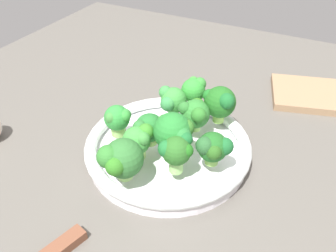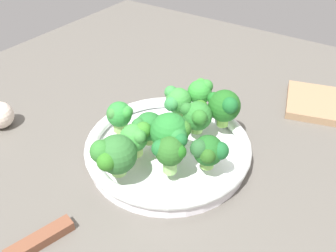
# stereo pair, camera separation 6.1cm
# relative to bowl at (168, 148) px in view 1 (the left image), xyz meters

# --- Properties ---
(ground_plane) EXTENTS (1.30, 1.30, 0.03)m
(ground_plane) POSITION_rel_bowl_xyz_m (0.01, 0.01, -0.03)
(ground_plane) COLOR #5B5750
(bowl) EXTENTS (0.29, 0.29, 0.04)m
(bowl) POSITION_rel_bowl_xyz_m (0.00, 0.00, 0.00)
(bowl) COLOR white
(bowl) RESTS_ON ground_plane
(broccoli_floret_0) EXTENTS (0.06, 0.05, 0.06)m
(broccoli_floret_0) POSITION_rel_bowl_xyz_m (0.09, -0.02, 0.05)
(broccoli_floret_0) COLOR #80B54F
(broccoli_floret_0) RESTS_ON bowl
(broccoli_floret_1) EXTENTS (0.05, 0.05, 0.07)m
(broccoli_floret_1) POSITION_rel_bowl_xyz_m (-0.00, 0.11, 0.06)
(broccoli_floret_1) COLOR #8BC458
(broccoli_floret_1) RESTS_ON bowl
(broccoli_floret_2) EXTENTS (0.06, 0.06, 0.06)m
(broccoli_floret_2) POSITION_rel_bowl_xyz_m (0.03, 0.05, 0.05)
(broccoli_floret_2) COLOR #91CC5F
(broccoli_floret_2) RESTS_ON bowl
(broccoli_floret_3) EXTENTS (0.06, 0.07, 0.07)m
(broccoli_floret_3) POSITION_rel_bowl_xyz_m (-0.02, -0.12, 0.06)
(broccoli_floret_3) COLOR #A1D272
(broccoli_floret_3) RESTS_ON bowl
(broccoli_floret_4) EXTENTS (0.05, 0.05, 0.06)m
(broccoli_floret_4) POSITION_rel_bowl_xyz_m (-0.02, -0.06, 0.05)
(broccoli_floret_4) COLOR #A1C764
(broccoli_floret_4) RESTS_ON bowl
(broccoli_floret_5) EXTENTS (0.05, 0.05, 0.06)m
(broccoli_floret_5) POSITION_rel_bowl_xyz_m (-0.08, -0.03, 0.05)
(broccoli_floret_5) COLOR #8FC561
(broccoli_floret_5) RESTS_ON bowl
(broccoli_floret_6) EXTENTS (0.05, 0.06, 0.06)m
(broccoli_floret_6) POSITION_rel_bowl_xyz_m (-0.02, -0.02, 0.05)
(broccoli_floret_6) COLOR #95C15D
(broccoli_floret_6) RESTS_ON bowl
(broccoli_floret_7) EXTENTS (0.05, 0.06, 0.06)m
(broccoli_floret_7) POSITION_rel_bowl_xyz_m (-0.03, 0.07, 0.05)
(broccoli_floret_7) COLOR #7EB959
(broccoli_floret_7) RESTS_ON bowl
(broccoli_floret_8) EXTENTS (0.05, 0.05, 0.06)m
(broccoli_floret_8) POSITION_rel_bowl_xyz_m (0.05, -0.06, 0.06)
(broccoli_floret_8) COLOR #99DA73
(broccoli_floret_8) RESTS_ON bowl
(broccoli_floret_9) EXTENTS (0.06, 0.06, 0.07)m
(broccoli_floret_9) POSITION_rel_bowl_xyz_m (0.06, 0.09, 0.06)
(broccoli_floret_9) COLOR #85BF4D
(broccoli_floret_9) RESTS_ON bowl
(broccoli_floret_10) EXTENTS (0.07, 0.06, 0.08)m
(broccoli_floret_10) POSITION_rel_bowl_xyz_m (0.03, -0.03, 0.07)
(broccoli_floret_10) COLOR #98DA62
(broccoli_floret_10) RESTS_ON bowl
(cutting_board) EXTENTS (0.30, 0.21, 0.02)m
(cutting_board) POSITION_rel_bowl_xyz_m (0.25, 0.34, -0.01)
(cutting_board) COLOR #987554
(cutting_board) RESTS_ON ground_plane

